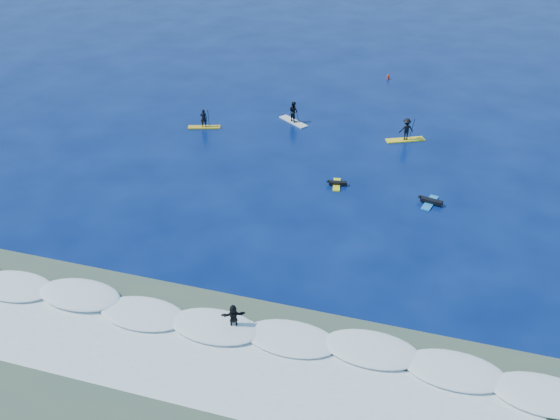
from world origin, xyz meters
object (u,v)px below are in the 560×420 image
(prone_paddler_far, at_px, (430,202))
(marker_buoy, at_px, (388,77))
(sup_paddler_left, at_px, (204,121))
(sup_paddler_right, at_px, (406,131))
(sup_paddler_center, at_px, (294,113))
(wave_surfer, at_px, (234,318))
(prone_paddler_near, at_px, (337,184))

(prone_paddler_far, xyz_separation_m, marker_buoy, (-6.53, 24.41, 0.12))
(prone_paddler_far, distance_m, marker_buoy, 25.26)
(sup_paddler_left, relative_size, sup_paddler_right, 0.88)
(sup_paddler_center, xyz_separation_m, sup_paddler_right, (9.92, -0.98, 0.06))
(sup_paddler_center, distance_m, prone_paddler_far, 16.83)
(wave_surfer, xyz_separation_m, marker_buoy, (1.90, 40.31, -0.55))
(sup_paddler_right, distance_m, prone_paddler_far, 10.32)
(marker_buoy, bearing_deg, sup_paddler_center, -115.01)
(prone_paddler_near, height_order, marker_buoy, marker_buoy)
(wave_surfer, distance_m, marker_buoy, 40.36)
(prone_paddler_near, xyz_separation_m, marker_buoy, (0.17, 23.74, 0.14))
(sup_paddler_center, xyz_separation_m, prone_paddler_far, (12.86, -10.85, -0.67))
(sup_paddler_left, relative_size, sup_paddler_center, 0.95)
(wave_surfer, bearing_deg, prone_paddler_far, 36.40)
(sup_paddler_left, xyz_separation_m, sup_paddler_right, (16.98, 2.44, 0.27))
(sup_paddler_right, height_order, wave_surfer, sup_paddler_right)
(sup_paddler_center, height_order, prone_paddler_far, sup_paddler_center)
(prone_paddler_near, distance_m, wave_surfer, 16.68)
(prone_paddler_near, bearing_deg, sup_paddler_center, 20.70)
(wave_surfer, bearing_deg, sup_paddler_center, 73.73)
(wave_surfer, relative_size, marker_buoy, 3.27)
(sup_paddler_left, xyz_separation_m, sup_paddler_center, (7.06, 3.42, 0.22))
(sup_paddler_left, height_order, sup_paddler_center, sup_paddler_center)
(sup_paddler_left, xyz_separation_m, marker_buoy, (13.39, 16.98, -0.33))
(prone_paddler_near, relative_size, prone_paddler_far, 0.86)
(sup_paddler_center, height_order, marker_buoy, sup_paddler_center)
(prone_paddler_near, bearing_deg, sup_paddler_left, 52.47)
(prone_paddler_far, bearing_deg, marker_buoy, 27.70)
(sup_paddler_center, relative_size, prone_paddler_far, 1.33)
(sup_paddler_center, height_order, prone_paddler_near, sup_paddler_center)
(sup_paddler_left, relative_size, prone_paddler_far, 1.26)
(sup_paddler_center, distance_m, sup_paddler_right, 9.97)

